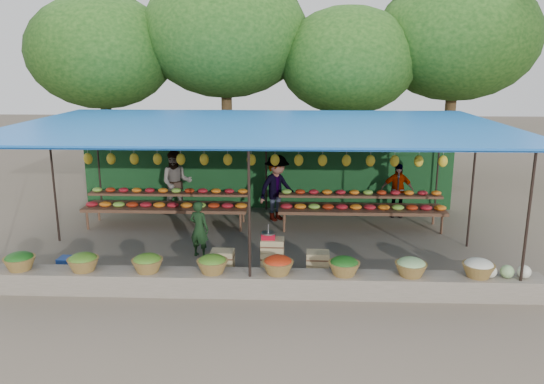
{
  "coord_description": "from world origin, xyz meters",
  "views": [
    {
      "loc": [
        0.76,
        -11.78,
        4.18
      ],
      "look_at": [
        0.27,
        0.2,
        1.2
      ],
      "focal_mm": 35.0,
      "sensor_mm": 36.0,
      "label": 1
    }
  ],
  "objects_px": {
    "crate_counter": "(271,261)",
    "weighing_scale": "(268,235)",
    "vendor_seated": "(199,229)",
    "blue_crate_front": "(70,264)"
  },
  "relations": [
    {
      "from": "vendor_seated",
      "to": "blue_crate_front",
      "type": "distance_m",
      "value": 2.73
    },
    {
      "from": "crate_counter",
      "to": "vendor_seated",
      "type": "xyz_separation_m",
      "value": [
        -1.61,
        1.01,
        0.32
      ]
    },
    {
      "from": "crate_counter",
      "to": "weighing_scale",
      "type": "xyz_separation_m",
      "value": [
        -0.05,
        0.0,
        0.53
      ]
    },
    {
      "from": "vendor_seated",
      "to": "blue_crate_front",
      "type": "bearing_deg",
      "value": 42.51
    },
    {
      "from": "weighing_scale",
      "to": "crate_counter",
      "type": "bearing_deg",
      "value": -0.0
    },
    {
      "from": "blue_crate_front",
      "to": "vendor_seated",
      "type": "bearing_deg",
      "value": 22.12
    },
    {
      "from": "weighing_scale",
      "to": "blue_crate_front",
      "type": "bearing_deg",
      "value": 178.21
    },
    {
      "from": "weighing_scale",
      "to": "blue_crate_front",
      "type": "height_order",
      "value": "weighing_scale"
    },
    {
      "from": "weighing_scale",
      "to": "vendor_seated",
      "type": "height_order",
      "value": "vendor_seated"
    },
    {
      "from": "crate_counter",
      "to": "blue_crate_front",
      "type": "bearing_deg",
      "value": 178.23
    }
  ]
}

